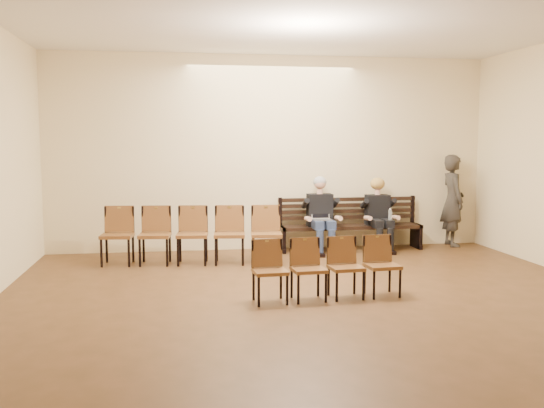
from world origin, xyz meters
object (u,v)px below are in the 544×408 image
at_px(bench, 350,237).
at_px(chair_row_back, 327,269).
at_px(passerby, 453,194).
at_px(seated_man, 321,215).
at_px(bag, 264,251).
at_px(seated_woman, 379,217).
at_px(water_bottle, 390,221).
at_px(laptop, 322,221).
at_px(chair_row_front, 192,235).

height_order(bench, chair_row_back, chair_row_back).
distance_m(passerby, chair_row_back, 4.76).
relative_size(seated_man, bag, 3.48).
bearing_deg(passerby, bench, 95.79).
distance_m(bench, seated_woman, 0.63).
bearing_deg(water_bottle, laptop, 175.05).
relative_size(passerby, chair_row_back, 1.06).
bearing_deg(chair_row_front, water_bottle, 13.50).
height_order(seated_woman, bag, seated_woman).
distance_m(laptop, chair_row_back, 3.10).
bearing_deg(bag, water_bottle, 7.60).
relative_size(water_bottle, passerby, 0.11).
bearing_deg(passerby, water_bottle, 111.87).
distance_m(seated_man, water_bottle, 1.22).
distance_m(seated_man, chair_row_front, 2.41).
bearing_deg(bag, laptop, 20.74).
height_order(laptop, chair_row_back, chair_row_back).
xyz_separation_m(bag, passerby, (3.69, 0.78, 0.85)).
distance_m(laptop, passerby, 2.66).
distance_m(seated_woman, laptop, 1.10).
bearing_deg(bench, laptop, -155.31).
bearing_deg(bench, passerby, 2.85).
bearing_deg(laptop, bag, -169.49).
bearing_deg(water_bottle, passerby, 18.94).
distance_m(chair_row_front, chair_row_back, 2.94).
bearing_deg(seated_woman, laptop, -171.95).
bearing_deg(seated_man, chair_row_back, -102.15).
distance_m(seated_woman, water_bottle, 0.29).
bearing_deg(water_bottle, chair_row_back, -122.71).
bearing_deg(passerby, bag, 104.94).
bearing_deg(bench, bag, -157.84).
distance_m(bag, passerby, 3.86).
distance_m(bench, chair_row_front, 3.00).
bearing_deg(passerby, laptop, 101.11).
bearing_deg(water_bottle, bag, -172.40).
relative_size(bench, seated_man, 1.98).
bearing_deg(seated_man, passerby, 4.86).
distance_m(bag, chair_row_front, 1.25).
xyz_separation_m(passerby, chair_row_front, (-4.88, -0.94, -0.52)).
bearing_deg(laptop, bench, 14.46).
height_order(bag, chair_row_back, chair_row_back).
bearing_deg(chair_row_back, bag, 94.89).
bearing_deg(seated_man, bag, -152.81).
bearing_deg(seated_woman, water_bottle, -65.78).
height_order(bench, seated_man, seated_man).
height_order(seated_man, water_bottle, seated_man).
height_order(bench, chair_row_front, chair_row_front).
height_order(water_bottle, chair_row_front, chair_row_front).
xyz_separation_m(seated_woman, passerby, (1.51, 0.22, 0.38)).
bearing_deg(chair_row_back, passerby, 41.99).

